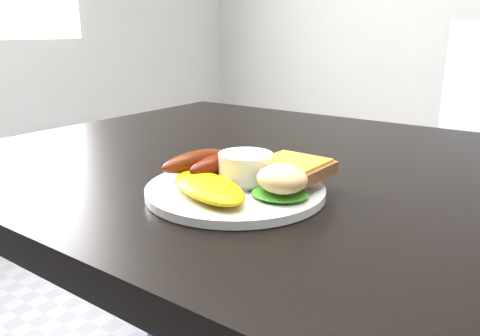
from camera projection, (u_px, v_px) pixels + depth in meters
dining_table at (338, 182)px, 0.69m from camera, size 1.20×0.80×0.04m
person at (305, 105)px, 1.20m from camera, size 0.60×0.45×1.52m
plate at (235, 190)px, 0.58m from camera, size 0.22×0.22×0.01m
lettuce_left at (207, 173)px, 0.62m from camera, size 0.09×0.09×0.01m
lettuce_right at (280, 193)px, 0.54m from camera, size 0.08×0.07×0.01m
omelette at (208, 187)px, 0.54m from camera, size 0.15×0.11×0.02m
sausage_a at (195, 161)px, 0.61m from camera, size 0.04×0.11×0.03m
sausage_b at (221, 163)px, 0.60m from camera, size 0.04×0.11×0.03m
ramekin at (246, 169)px, 0.59m from camera, size 0.09×0.09×0.04m
toast_a at (276, 175)px, 0.60m from camera, size 0.11×0.11×0.01m
toast_b at (292, 168)px, 0.58m from camera, size 0.09×0.09×0.01m
potato_salad at (282, 179)px, 0.53m from camera, size 0.08×0.07×0.03m
fork at (209, 177)px, 0.60m from camera, size 0.15×0.04×0.00m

